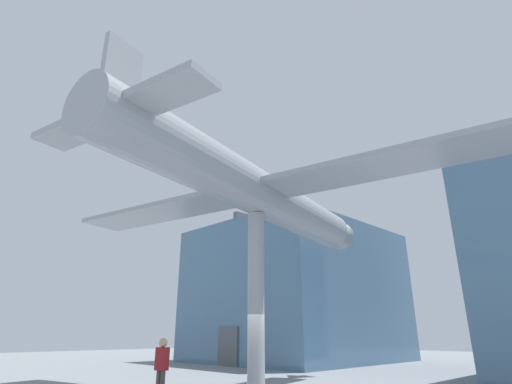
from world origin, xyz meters
The scene contains 4 objects.
glass_pavilion_left centered at (-10.07, 14.38, 4.67)m, with size 11.92×13.72×9.93m.
support_pylon_central centered at (0.00, 0.00, 3.01)m, with size 0.57×0.57×6.02m.
suspended_airplane centered at (-0.05, 0.24, 6.88)m, with size 18.03×16.12×3.07m.
visitor_person centered at (-1.44, -2.61, 1.03)m, with size 0.44×0.30×1.77m.
Camera 1 is at (9.94, -9.83, 1.91)m, focal length 28.00 mm.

